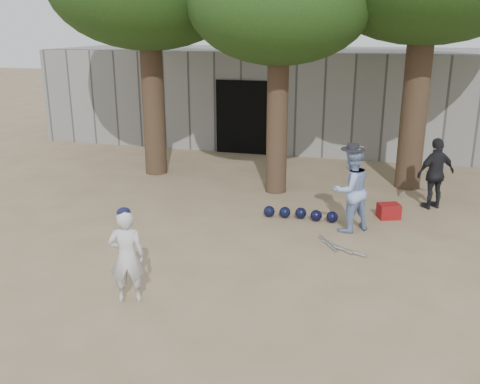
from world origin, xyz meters
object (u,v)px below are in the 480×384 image
(spectator_blue, at_px, (350,190))
(red_bag, at_px, (389,211))
(boy_player, at_px, (127,256))
(spectator_dark, at_px, (436,174))

(spectator_blue, bearing_deg, red_bag, -172.12)
(boy_player, distance_m, red_bag, 5.75)
(spectator_blue, height_order, spectator_dark, spectator_blue)
(boy_player, height_order, spectator_dark, spectator_dark)
(spectator_dark, distance_m, red_bag, 1.42)
(spectator_blue, bearing_deg, spectator_dark, -174.65)
(spectator_blue, height_order, red_bag, spectator_blue)
(spectator_dark, height_order, red_bag, spectator_dark)
(boy_player, bearing_deg, spectator_dark, -149.45)
(spectator_blue, xyz_separation_m, red_bag, (0.74, 0.89, -0.66))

